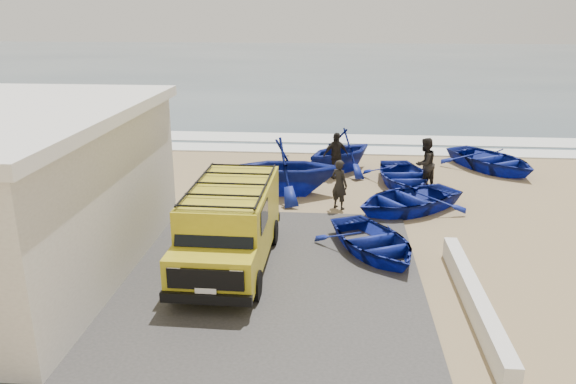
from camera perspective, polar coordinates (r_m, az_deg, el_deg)
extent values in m
plane|color=#9A8159|center=(16.24, -1.64, -5.85)|extent=(160.00, 160.00, 0.00)
cube|color=#403D3A|center=(14.81, -10.33, -8.55)|extent=(12.00, 10.00, 0.05)
cube|color=#385166|center=(71.06, 3.53, 12.83)|extent=(180.00, 88.00, 0.01)
cube|color=white|center=(27.58, 1.14, 4.38)|extent=(180.00, 1.60, 0.06)
cube|color=white|center=(30.02, 1.46, 5.50)|extent=(180.00, 2.20, 0.04)
cube|color=black|center=(15.70, -14.94, 2.75)|extent=(0.08, 0.70, 0.90)
cube|color=silver|center=(13.74, 18.40, -10.32)|extent=(0.35, 6.00, 0.55)
cube|color=gold|center=(15.18, -5.69, -2.58)|extent=(2.10, 4.20, 1.76)
cube|color=gold|center=(13.04, -7.84, -8.20)|extent=(2.05, 0.99, 0.96)
cube|color=black|center=(13.14, -7.49, -3.89)|extent=(1.87, 0.39, 0.77)
cube|color=black|center=(12.56, -8.39, -8.77)|extent=(1.73, 0.11, 0.48)
cube|color=black|center=(12.75, -8.33, -10.67)|extent=(2.07, 0.18, 0.24)
cube|color=black|center=(14.82, -5.84, 0.85)|extent=(1.99, 3.88, 0.06)
cylinder|color=black|center=(13.87, -11.21, -8.94)|extent=(0.25, 0.75, 0.75)
cylinder|color=black|center=(16.77, -8.01, -3.85)|extent=(0.25, 0.75, 0.75)
cylinder|color=black|center=(13.46, -3.33, -9.47)|extent=(0.25, 0.75, 0.75)
cylinder|color=black|center=(16.43, -1.53, -4.13)|extent=(0.25, 0.75, 0.75)
imported|color=navy|center=(16.00, 8.68, -4.97)|extent=(3.93, 4.42, 0.76)
imported|color=navy|center=(19.51, 11.98, -0.72)|extent=(5.00, 4.73, 0.84)
imported|color=navy|center=(20.66, -0.20, 2.61)|extent=(4.22, 3.70, 2.13)
imported|color=navy|center=(22.29, 11.62, 1.64)|extent=(3.21, 4.19, 0.81)
imported|color=navy|center=(23.69, 5.33, 4.21)|extent=(4.60, 4.62, 1.84)
imported|color=navy|center=(25.51, 19.98, 3.10)|extent=(4.92, 5.32, 0.90)
imported|color=black|center=(19.26, 5.24, 0.77)|extent=(0.76, 0.72, 1.74)
imported|color=black|center=(21.92, 13.71, 2.82)|extent=(1.21, 1.22, 1.99)
imported|color=black|center=(22.82, 4.87, 3.73)|extent=(1.19, 0.92, 1.88)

